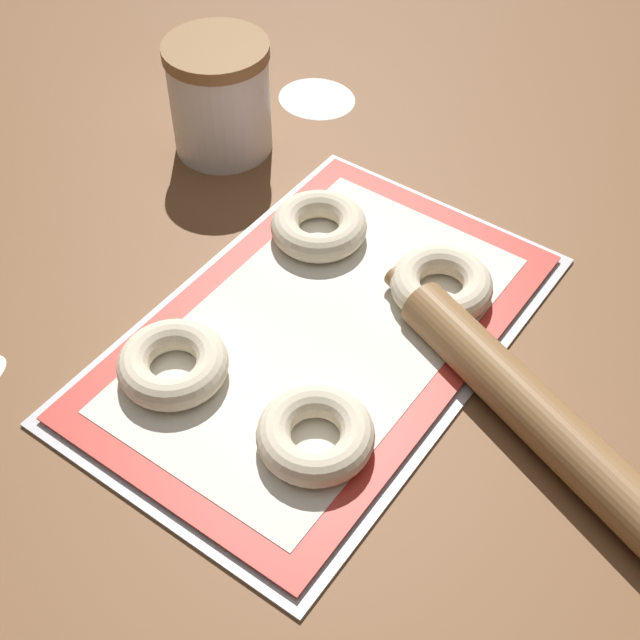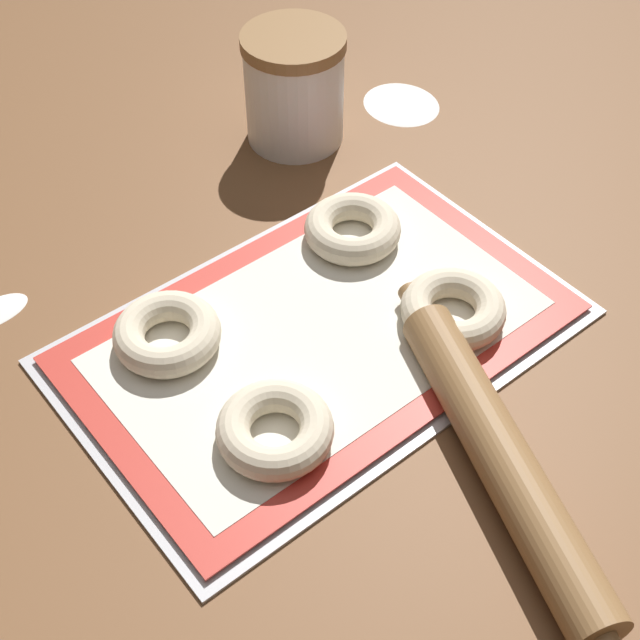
# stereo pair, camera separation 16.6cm
# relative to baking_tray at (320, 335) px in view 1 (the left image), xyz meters

# --- Properties ---
(ground_plane) EXTENTS (2.80, 2.80, 0.00)m
(ground_plane) POSITION_rel_baking_tray_xyz_m (0.01, 0.01, -0.00)
(ground_plane) COLOR brown
(baking_tray) EXTENTS (0.53, 0.34, 0.01)m
(baking_tray) POSITION_rel_baking_tray_xyz_m (0.00, 0.00, 0.00)
(baking_tray) COLOR silver
(baking_tray) RESTS_ON ground_plane
(baking_mat) EXTENTS (0.51, 0.32, 0.00)m
(baking_mat) POSITION_rel_baking_tray_xyz_m (0.00, -0.00, 0.01)
(baking_mat) COLOR red
(baking_mat) RESTS_ON baking_tray
(bagel_front_left) EXTENTS (0.11, 0.11, 0.03)m
(bagel_front_left) POSITION_rel_baking_tray_xyz_m (-0.12, -0.08, 0.02)
(bagel_front_left) COLOR beige
(bagel_front_left) RESTS_ON baking_mat
(bagel_front_right) EXTENTS (0.11, 0.11, 0.03)m
(bagel_front_right) POSITION_rel_baking_tray_xyz_m (0.12, -0.08, 0.02)
(bagel_front_right) COLOR beige
(bagel_front_right) RESTS_ON baking_mat
(bagel_back_left) EXTENTS (0.11, 0.11, 0.03)m
(bagel_back_left) POSITION_rel_baking_tray_xyz_m (-0.13, 0.08, 0.02)
(bagel_back_left) COLOR beige
(bagel_back_left) RESTS_ON baking_mat
(bagel_back_right) EXTENTS (0.11, 0.11, 0.03)m
(bagel_back_right) POSITION_rel_baking_tray_xyz_m (0.12, 0.09, 0.02)
(bagel_back_right) COLOR beige
(bagel_back_right) RESTS_ON baking_mat
(flour_canister) EXTENTS (0.13, 0.13, 0.15)m
(flour_canister) POSITION_rel_baking_tray_xyz_m (0.20, 0.30, 0.07)
(flour_canister) COLOR white
(flour_canister) RESTS_ON ground_plane
(rolling_pin) EXTENTS (0.18, 0.43, 0.05)m
(rolling_pin) POSITION_rel_baking_tray_xyz_m (0.02, -0.24, 0.02)
(rolling_pin) COLOR olive
(rolling_pin) RESTS_ON ground_plane
(flour_patch_near) EXTENTS (0.10, 0.11, 0.00)m
(flour_patch_near) POSITION_rel_baking_tray_xyz_m (0.36, 0.26, -0.00)
(flour_patch_near) COLOR white
(flour_patch_near) RESTS_ON ground_plane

